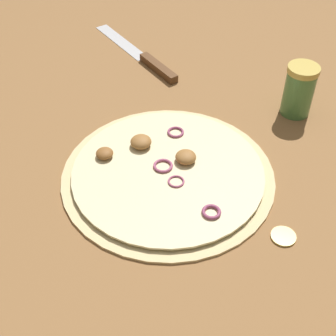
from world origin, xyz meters
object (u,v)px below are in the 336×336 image
object	(u,v)px
pizza	(167,172)
knife	(148,61)
loose_cap	(284,236)
spice_jar	(299,90)

from	to	relation	value
pizza	knife	bearing A→B (deg)	-84.76
pizza	loose_cap	bearing A→B (deg)	141.13
pizza	knife	size ratio (longest dim) A/B	1.29
spice_jar	knife	bearing A→B (deg)	-33.54
knife	spice_jar	size ratio (longest dim) A/B	2.73
loose_cap	knife	bearing A→B (deg)	-67.89
loose_cap	pizza	bearing A→B (deg)	-38.87
knife	spice_jar	distance (m)	0.37
pizza	spice_jar	bearing A→B (deg)	-146.16
spice_jar	loose_cap	bearing A→B (deg)	74.43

